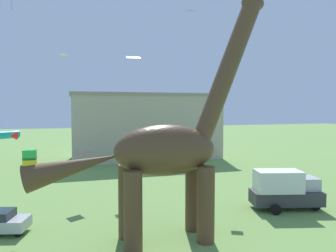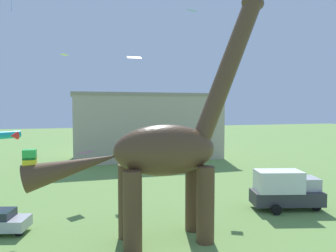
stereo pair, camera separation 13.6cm
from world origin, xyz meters
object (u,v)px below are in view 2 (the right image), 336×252
at_px(dinosaur_sculpture, 164,150).
at_px(kite_high_right, 8,135).
at_px(parked_box_truck, 286,189).
at_px(person_far_spectator, 300,184).
at_px(kite_mid_left, 30,158).
at_px(kite_near_high, 192,11).
at_px(kite_drifting, 134,58).
at_px(kite_apex, 64,55).
at_px(kite_mid_center, 214,101).
at_px(kite_far_right, 86,152).

bearing_deg(dinosaur_sculpture, kite_high_right, 112.96).
relative_size(parked_box_truck, person_far_spectator, 3.47).
relative_size(kite_mid_left, kite_near_high, 0.88).
xyz_separation_m(kite_drifting, kite_apex, (-7.49, -5.44, -0.87)).
height_order(kite_drifting, kite_high_right, kite_drifting).
xyz_separation_m(parked_box_truck, kite_high_right, (-22.62, 12.63, 3.91)).
xyz_separation_m(parked_box_truck, kite_drifting, (-9.63, 14.76, 12.32)).
relative_size(parked_box_truck, kite_mid_left, 6.12).
bearing_deg(kite_mid_center, kite_drifting, 117.74).
bearing_deg(dinosaur_sculpture, person_far_spectator, 9.03).
bearing_deg(person_far_spectator, kite_mid_left, -90.35).
height_order(kite_near_high, kite_far_right, kite_near_high).
distance_m(parked_box_truck, kite_drifting, 21.51).
xyz_separation_m(kite_apex, kite_far_right, (1.69, -2.74, -8.73)).
relative_size(parked_box_truck, kite_far_right, 3.97).
distance_m(kite_near_high, kite_mid_center, 9.25).
distance_m(kite_mid_left, kite_drifting, 21.63).
bearing_deg(kite_high_right, kite_apex, -30.94).
distance_m(parked_box_truck, kite_mid_center, 9.57).
height_order(person_far_spectator, kite_far_right, kite_far_right).
xyz_separation_m(dinosaur_sculpture, kite_drifting, (1.48, 17.82, 8.33)).
bearing_deg(kite_mid_left, kite_mid_center, 27.43).
relative_size(kite_drifting, kite_high_right, 0.74).
bearing_deg(parked_box_truck, kite_high_right, 165.32).
height_order(dinosaur_sculpture, kite_apex, dinosaur_sculpture).
relative_size(kite_mid_left, kite_apex, 1.06).
height_order(person_far_spectator, kite_mid_left, kite_mid_left).
xyz_separation_m(parked_box_truck, kite_mid_left, (-18.78, -2.89, 3.82)).
xyz_separation_m(kite_mid_left, kite_far_right, (3.35, 9.47, -1.10)).
bearing_deg(dinosaur_sculpture, kite_mid_left, 165.44).
distance_m(kite_drifting, kite_near_high, 9.14).
distance_m(kite_mid_left, kite_high_right, 15.98).
xyz_separation_m(dinosaur_sculpture, kite_high_right, (-11.52, 15.68, -0.09)).
relative_size(kite_apex, kite_far_right, 0.61).
xyz_separation_m(kite_mid_left, kite_drifting, (9.15, 17.65, 8.50)).
height_order(kite_mid_left, kite_far_right, kite_mid_left).
relative_size(dinosaur_sculpture, parked_box_truck, 2.62).
bearing_deg(kite_high_right, kite_drifting, 9.35).
height_order(parked_box_truck, kite_drifting, kite_drifting).
xyz_separation_m(dinosaur_sculpture, kite_near_high, (5.77, 10.59, 11.91)).
bearing_deg(kite_near_high, kite_high_right, 163.59).
height_order(dinosaur_sculpture, person_far_spectator, dinosaur_sculpture).
bearing_deg(kite_drifting, kite_apex, -144.05).
xyz_separation_m(person_far_spectator, kite_near_high, (-9.23, 4.41, 16.51)).
relative_size(person_far_spectator, kite_mid_center, 1.76).
xyz_separation_m(parked_box_truck, kite_near_high, (-5.34, 7.53, 15.90)).
bearing_deg(kite_apex, kite_drifting, 35.95).
xyz_separation_m(dinosaur_sculpture, kite_far_right, (-4.33, 9.64, -1.27)).
height_order(parked_box_truck, kite_high_right, kite_high_right).
distance_m(kite_high_right, kite_apex, 9.90).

